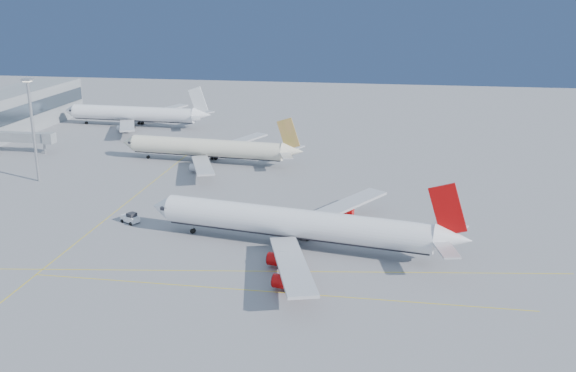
% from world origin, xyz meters
% --- Properties ---
extents(ground, '(500.00, 500.00, 0.00)m').
position_xyz_m(ground, '(0.00, 0.00, 0.00)').
color(ground, slate).
rests_on(ground, ground).
extents(jet_bridge, '(23.60, 3.60, 6.90)m').
position_xyz_m(jet_bridge, '(-93.11, 72.00, 5.17)').
color(jet_bridge, gray).
rests_on(jet_bridge, ground).
extents(taxiway_lines, '(118.86, 140.00, 0.02)m').
position_xyz_m(taxiway_lines, '(-14.71, 6.34, 0.01)').
color(taxiway_lines, '#D4BF0B').
rests_on(taxiway_lines, ground).
extents(airliner_virgin, '(68.26, 60.65, 16.90)m').
position_xyz_m(airliner_virgin, '(7.03, 6.93, 5.09)').
color(airliner_virgin, white).
rests_on(airliner_virgin, ground).
extents(airliner_etihad, '(58.88, 54.17, 15.36)m').
position_xyz_m(airliner_etihad, '(-29.67, 69.28, 4.68)').
color(airliner_etihad, beige).
rests_on(airliner_etihad, ground).
extents(airliner_third, '(61.00, 56.21, 16.37)m').
position_xyz_m(airliner_third, '(-72.73, 117.54, 4.95)').
color(airliner_third, white).
rests_on(airliner_third, ground).
extents(pushback_tug, '(4.87, 4.22, 2.46)m').
position_xyz_m(pushback_tug, '(-33.39, 15.31, 1.14)').
color(pushback_tug, white).
rests_on(pushback_tug, ground).
extents(light_mast, '(2.45, 2.45, 28.38)m').
position_xyz_m(light_mast, '(-71.59, 42.86, 16.75)').
color(light_mast, gray).
rests_on(light_mast, ground).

